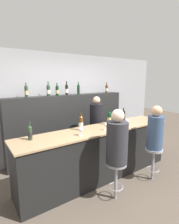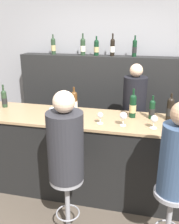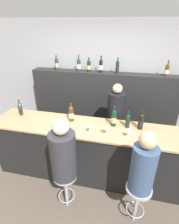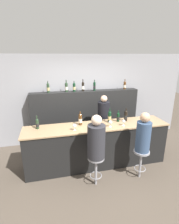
# 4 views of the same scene
# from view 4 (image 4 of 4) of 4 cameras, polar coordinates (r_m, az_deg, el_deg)

# --- Properties ---
(ground_plane) EXTENTS (16.00, 16.00, 0.00)m
(ground_plane) POSITION_cam_4_polar(r_m,az_deg,el_deg) (4.27, 3.62, -18.79)
(ground_plane) COLOR #4C4238
(wall_back) EXTENTS (6.40, 0.05, 2.60)m
(wall_back) POSITION_cam_4_polar(r_m,az_deg,el_deg) (5.31, -1.81, 4.32)
(wall_back) COLOR gray
(wall_back) RESTS_ON ground_plane
(bar_counter) EXTENTS (3.34, 0.68, 1.02)m
(bar_counter) POSITION_cam_4_polar(r_m,az_deg,el_deg) (4.25, 2.47, -10.76)
(bar_counter) COLOR black
(bar_counter) RESTS_ON ground_plane
(back_bar_cabinet) EXTENTS (3.14, 0.28, 1.58)m
(back_bar_cabinet) POSITION_cam_4_polar(r_m,az_deg,el_deg) (5.24, -1.25, -1.65)
(back_bar_cabinet) COLOR black
(back_bar_cabinet) RESTS_ON ground_plane
(wine_bottle_counter_0) EXTENTS (0.07, 0.07, 0.30)m
(wine_bottle_counter_0) POSITION_cam_4_polar(r_m,az_deg,el_deg) (3.98, -16.69, -3.66)
(wine_bottle_counter_0) COLOR #233823
(wine_bottle_counter_0) RESTS_ON bar_counter
(wine_bottle_counter_1) EXTENTS (0.08, 0.08, 0.32)m
(wine_bottle_counter_1) POSITION_cam_4_polar(r_m,az_deg,el_deg) (4.02, -3.02, -2.37)
(wine_bottle_counter_1) COLOR #4C2D14
(wine_bottle_counter_1) RESTS_ON bar_counter
(wine_bottle_counter_2) EXTENTS (0.08, 0.08, 0.34)m
(wine_bottle_counter_2) POSITION_cam_4_polar(r_m,az_deg,el_deg) (4.20, 6.58, -1.52)
(wine_bottle_counter_2) COLOR black
(wine_bottle_counter_2) RESTS_ON bar_counter
(wine_bottle_counter_3) EXTENTS (0.07, 0.07, 0.28)m
(wine_bottle_counter_3) POSITION_cam_4_polar(r_m,az_deg,el_deg) (4.28, 9.34, -1.59)
(wine_bottle_counter_3) COLOR black
(wine_bottle_counter_3) RESTS_ON bar_counter
(wine_bottle_counter_4) EXTENTS (0.08, 0.08, 0.32)m
(wine_bottle_counter_4) POSITION_cam_4_polar(r_m,az_deg,el_deg) (4.35, 11.76, -1.14)
(wine_bottle_counter_4) COLOR black
(wine_bottle_counter_4) RESTS_ON bar_counter
(wine_bottle_backbar_0) EXTENTS (0.07, 0.07, 0.31)m
(wine_bottle_backbar_0) POSITION_cam_4_polar(r_m,az_deg,el_deg) (4.89, -13.37, 7.68)
(wine_bottle_backbar_0) COLOR #233823
(wine_bottle_backbar_0) RESTS_ON back_bar_cabinet
(wine_bottle_backbar_1) EXTENTS (0.08, 0.08, 0.33)m
(wine_bottle_backbar_1) POSITION_cam_4_polar(r_m,az_deg,el_deg) (4.92, -7.56, 8.08)
(wine_bottle_backbar_1) COLOR #233823
(wine_bottle_backbar_1) RESTS_ON back_bar_cabinet
(wine_bottle_backbar_2) EXTENTS (0.08, 0.08, 0.29)m
(wine_bottle_backbar_2) POSITION_cam_4_polar(r_m,az_deg,el_deg) (4.95, -5.03, 8.10)
(wine_bottle_backbar_2) COLOR black
(wine_bottle_backbar_2) RESTS_ON back_bar_cabinet
(wine_bottle_backbar_3) EXTENTS (0.07, 0.07, 0.34)m
(wine_bottle_backbar_3) POSITION_cam_4_polar(r_m,az_deg,el_deg) (4.99, -2.15, 8.36)
(wine_bottle_backbar_3) COLOR black
(wine_bottle_backbar_3) RESTS_ON back_bar_cabinet
(wine_bottle_backbar_4) EXTENTS (0.07, 0.07, 0.31)m
(wine_bottle_backbar_4) POSITION_cam_4_polar(r_m,az_deg,el_deg) (5.07, 1.62, 8.47)
(wine_bottle_backbar_4) COLOR black
(wine_bottle_backbar_4) RESTS_ON back_bar_cabinet
(wine_bottle_backbar_5) EXTENTS (0.08, 0.08, 0.30)m
(wine_bottle_backbar_5) POSITION_cam_4_polar(r_m,az_deg,el_deg) (5.39, 11.42, 8.57)
(wine_bottle_backbar_5) COLOR #4C2D14
(wine_bottle_backbar_5) RESTS_ON back_bar_cabinet
(wine_glass_0) EXTENTS (0.08, 0.08, 0.15)m
(wine_glass_0) POSITION_cam_4_polar(r_m,az_deg,el_deg) (3.74, -4.92, -4.52)
(wine_glass_0) COLOR silver
(wine_glass_0) RESTS_ON bar_counter
(wine_glass_1) EXTENTS (0.07, 0.07, 0.13)m
(wine_glass_1) POSITION_cam_4_polar(r_m,az_deg,el_deg) (3.86, 3.31, -3.95)
(wine_glass_1) COLOR silver
(wine_glass_1) RESTS_ON bar_counter
(wine_glass_2) EXTENTS (0.08, 0.08, 0.15)m
(wine_glass_2) POSITION_cam_4_polar(r_m,az_deg,el_deg) (3.93, 6.85, -3.39)
(wine_glass_2) COLOR silver
(wine_glass_2) RESTS_ON bar_counter
(wine_glass_3) EXTENTS (0.08, 0.08, 0.14)m
(wine_glass_3) POSITION_cam_4_polar(r_m,az_deg,el_deg) (4.06, 11.13, -3.08)
(wine_glass_3) COLOR silver
(wine_glass_3) RESTS_ON bar_counter
(bar_stool_left) EXTENTS (0.33, 0.33, 0.65)m
(bar_stool_left) POSITION_cam_4_polar(r_m,az_deg,el_deg) (3.64, 2.14, -16.43)
(bar_stool_left) COLOR gray
(bar_stool_left) RESTS_ON ground_plane
(guest_seated_left) EXTENTS (0.34, 0.34, 0.87)m
(guest_seated_left) POSITION_cam_4_polar(r_m,az_deg,el_deg) (3.37, 2.24, -9.02)
(guest_seated_left) COLOR #28282D
(guest_seated_left) RESTS_ON bar_stool_left
(bar_stool_right) EXTENTS (0.33, 0.33, 0.65)m
(bar_stool_right) POSITION_cam_4_polar(r_m,az_deg,el_deg) (3.98, 16.48, -13.89)
(bar_stool_right) COLOR gray
(bar_stool_right) RESTS_ON ground_plane
(guest_seated_right) EXTENTS (0.30, 0.30, 0.84)m
(guest_seated_right) POSITION_cam_4_polar(r_m,az_deg,el_deg) (3.74, 17.19, -7.04)
(guest_seated_right) COLOR #334766
(guest_seated_right) RESTS_ON bar_stool_right
(bartender) EXTENTS (0.31, 0.31, 1.58)m
(bartender) POSITION_cam_4_polar(r_m,az_deg,el_deg) (4.74, 4.51, -4.65)
(bartender) COLOR black
(bartender) RESTS_ON ground_plane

